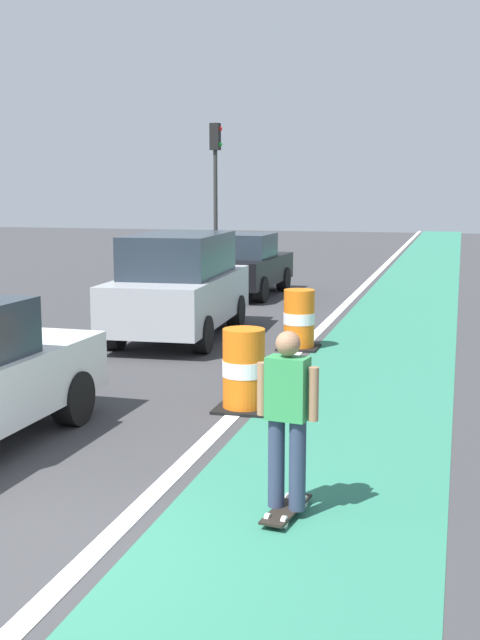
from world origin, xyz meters
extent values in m
cube|color=#2D755B|center=(2.40, 12.00, 0.00)|extent=(2.50, 80.00, 0.01)
cube|color=silver|center=(0.90, 12.00, 0.01)|extent=(0.20, 80.00, 0.01)
cube|color=black|center=(2.24, 1.32, 0.07)|extent=(0.34, 0.82, 0.02)
cylinder|color=silver|center=(2.28, 1.05, 0.06)|extent=(0.06, 0.11, 0.11)
cylinder|color=silver|center=(2.13, 1.07, 0.06)|extent=(0.06, 0.11, 0.11)
cylinder|color=silver|center=(2.36, 1.56, 0.06)|extent=(0.06, 0.11, 0.11)
cylinder|color=silver|center=(2.21, 1.59, 0.06)|extent=(0.06, 0.11, 0.11)
cylinder|color=#2D3851|center=(2.34, 1.30, 0.49)|extent=(0.15, 0.15, 0.82)
cylinder|color=#2D3851|center=(2.15, 1.33, 0.49)|extent=(0.15, 0.15, 0.82)
cube|color=#338C4C|center=(2.24, 1.32, 1.18)|extent=(0.39, 0.27, 0.56)
cylinder|color=#9E7051|center=(2.48, 1.28, 1.15)|extent=(0.09, 0.09, 0.48)
cylinder|color=#9E7051|center=(2.01, 1.35, 1.15)|extent=(0.09, 0.09, 0.48)
sphere|color=#9E7051|center=(2.24, 1.32, 1.58)|extent=(0.22, 0.22, 0.22)
cylinder|color=black|center=(-0.91, 3.45, 0.34)|extent=(0.30, 0.69, 0.68)
cube|color=#9EA0A5|center=(-1.62, 9.51, 0.79)|extent=(2.09, 4.70, 0.90)
cube|color=#232D38|center=(-1.62, 9.51, 1.64)|extent=(1.77, 2.94, 0.80)
cylinder|color=black|center=(-2.52, 10.89, 0.34)|extent=(0.32, 0.69, 0.68)
cylinder|color=black|center=(-0.89, 10.98, 0.34)|extent=(0.32, 0.69, 0.68)
cylinder|color=black|center=(-2.36, 8.05, 0.34)|extent=(0.32, 0.69, 0.68)
cylinder|color=black|center=(-0.73, 8.14, 0.34)|extent=(0.32, 0.69, 0.68)
cube|color=black|center=(-2.06, 16.07, 0.70)|extent=(1.94, 4.14, 0.72)
cube|color=#232D38|center=(-2.07, 15.82, 1.38)|extent=(1.66, 1.76, 0.64)
cylinder|color=black|center=(-2.85, 17.36, 0.34)|extent=(0.30, 0.69, 0.68)
cylinder|color=black|center=(-1.21, 17.32, 0.34)|extent=(0.30, 0.69, 0.68)
cylinder|color=black|center=(-2.91, 14.82, 0.34)|extent=(0.30, 0.69, 0.68)
cylinder|color=black|center=(-1.27, 14.78, 0.34)|extent=(0.30, 0.69, 0.68)
cylinder|color=orange|center=(0.96, 4.69, 0.25)|extent=(0.56, 0.56, 0.42)
cylinder|color=white|center=(0.96, 4.69, 0.57)|extent=(0.57, 0.57, 0.21)
cylinder|color=orange|center=(0.96, 4.69, 0.88)|extent=(0.56, 0.56, 0.42)
cube|color=black|center=(0.96, 4.69, 0.02)|extent=(0.73, 0.73, 0.04)
cylinder|color=orange|center=(0.86, 9.00, 0.25)|extent=(0.56, 0.56, 0.42)
cylinder|color=white|center=(0.86, 9.00, 0.57)|extent=(0.57, 0.57, 0.21)
cylinder|color=orange|center=(0.86, 9.00, 0.88)|extent=(0.56, 0.56, 0.42)
cube|color=black|center=(0.86, 9.00, 0.02)|extent=(0.73, 0.73, 0.04)
cylinder|color=#2D2D2D|center=(-4.60, 21.85, 2.10)|extent=(0.14, 0.14, 4.20)
cube|color=black|center=(-4.60, 21.85, 4.65)|extent=(0.32, 0.32, 0.90)
sphere|color=red|center=(-4.43, 21.85, 4.91)|extent=(0.16, 0.16, 0.16)
sphere|color=green|center=(-4.43, 21.85, 4.39)|extent=(0.16, 0.16, 0.16)
camera|label=1|loc=(3.66, -5.54, 2.91)|focal=46.02mm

